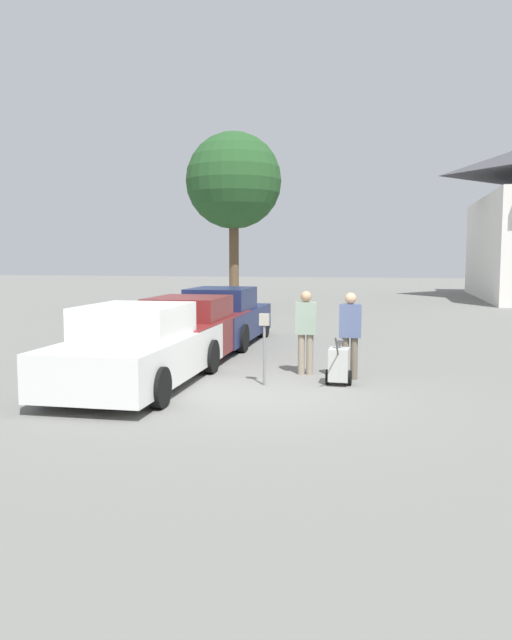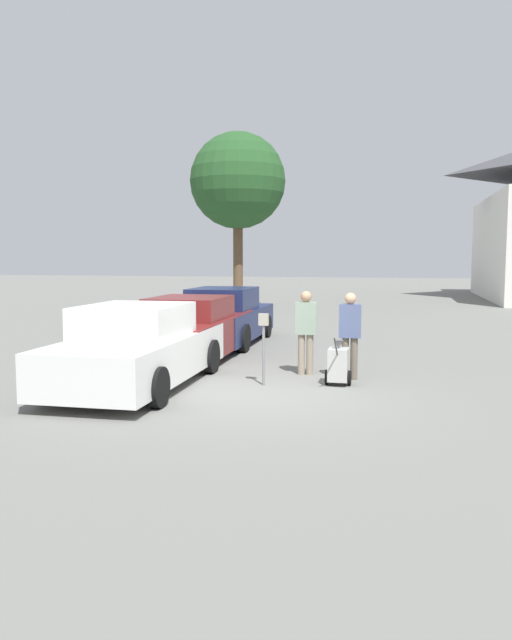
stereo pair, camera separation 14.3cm
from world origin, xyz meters
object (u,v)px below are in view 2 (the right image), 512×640
Objects in this scene: parked_car_white at (138,349)px; equipment_cart at (338,364)px; parked_car_maroon at (192,330)px; person_supervisor at (350,330)px; parking_meter at (264,335)px; person_worker at (306,327)px; parked_car_navy at (225,318)px.

parked_car_white reaches higher than equipment_cart.
person_supervisor is at bearing -22.85° from parked_car_maroon.
parking_meter is (2.20, 0.63, 0.24)m from parked_car_white.
parking_meter is (2.20, -2.42, 0.25)m from parked_car_maroon.
parked_car_maroon is 3.07m from person_worker.
person_worker is at bearing -55.51° from parked_car_navy.
person_supervisor is (1.51, 0.91, 0.03)m from parking_meter.
parked_car_navy is 6.04m from equipment_cart.
parked_car_navy is 2.88× the size of person_worker.
parked_car_maroon reaches higher than equipment_cart.
person_supervisor is 0.84m from equipment_cart.
parked_car_maroon is (-0.00, 3.05, -0.01)m from parked_car_white.
parked_car_white is at bearing -164.43° from equipment_cart.
parked_car_white is 3.62× the size of parking_meter.
parked_car_white is 1.00× the size of parked_car_navy.
parked_car_maroon is 2.87× the size of person_worker.
parked_car_white is at bearing 26.68° from person_worker.
parked_car_navy is 5.64m from parking_meter.
parked_car_white is at bearing -164.01° from parking_meter.
parked_car_white is 5.82m from parked_car_navy.
parked_car_maroon is 2.77m from parked_car_navy.
parked_car_navy reaches higher than parked_car_white.
equipment_cart is (1.35, 0.32, -0.54)m from parking_meter.
parked_car_maroon is at bearing -29.83° from person_worker.
person_supervisor is 1.69× the size of equipment_cart.
parked_car_white is at bearing -90.74° from parked_car_maroon.
person_worker is (2.81, -1.21, 0.27)m from parked_car_maroon.
parked_car_white is 2.86× the size of person_worker.
equipment_cart is at bearing 14.21° from parked_car_white.
parked_car_white is 3.37m from person_worker.
person_worker reaches higher than parked_car_navy.
parked_car_maroon is at bearing -90.74° from parked_car_navy.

